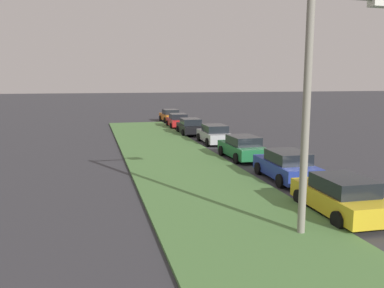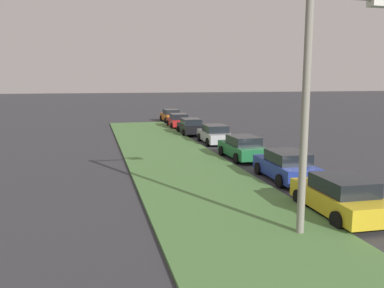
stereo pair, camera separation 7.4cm
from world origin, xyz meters
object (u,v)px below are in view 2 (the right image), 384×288
Objects in this scene: parked_car_blue at (286,166)px; streetlight at (316,98)px; parked_car_green at (243,148)px; parked_car_black at (191,127)px; parked_car_orange at (171,116)px; parked_car_yellow at (340,196)px; parked_car_red at (178,121)px; parked_car_silver at (215,134)px.

streetlight is (-6.69, 2.57, 3.67)m from parked_car_blue.
streetlight reaches higher than parked_car_green.
parked_car_orange is at bearing 0.03° from parked_car_black.
parked_car_green is 0.99× the size of parked_car_black.
streetlight reaches higher than parked_car_blue.
parked_car_red is at bearing 1.79° from parked_car_yellow.
parked_car_silver is at bearing -0.09° from parked_car_yellow.
parked_car_red is 29.83m from streetlight.
parked_car_green is 6.38m from parked_car_silver.
parked_car_black is at bearing 7.44° from parked_car_silver.
parked_car_orange is at bearing 1.13° from parked_car_yellow.
parked_car_black is 1.00× the size of parked_car_orange.
parked_car_black is at bearing -4.66° from streetlight.
parked_car_red is (10.89, 0.59, 0.00)m from parked_car_silver.
parked_car_green is 11.87m from parked_car_black.
parked_car_yellow and parked_car_blue have the same top height.
parked_car_blue is 5.58m from parked_car_green.
parked_car_yellow is 10.86m from parked_car_green.
parked_car_black is (5.48, 0.59, 0.00)m from parked_car_silver.
parked_car_blue is at bearing -4.16° from parked_car_yellow.
parked_car_green is at bearing -176.29° from parked_car_red.
parked_car_silver is 5.51m from parked_car_black.
parked_car_green is 0.99× the size of parked_car_red.
parked_car_green and parked_car_orange have the same top height.
parked_car_red is at bearing 1.91° from parked_car_black.
parked_car_green is at bearing -0.40° from parked_car_yellow.
parked_car_green is at bearing -175.82° from parked_car_black.
parked_car_red is 1.00× the size of parked_car_orange.
parked_car_yellow is 1.00× the size of parked_car_black.
parked_car_blue and parked_car_silver have the same top height.
parked_car_black is (11.86, 0.45, 0.00)m from parked_car_green.
streetlight is (-24.13, 1.97, 3.67)m from parked_car_black.
parked_car_yellow is 17.24m from parked_car_silver.
parked_car_green is 1.00× the size of parked_car_silver.
parked_car_blue is 1.01× the size of parked_car_green.
parked_car_blue is 0.58× the size of streetlight.
parked_car_blue is at bearing -20.97° from streetlight.
parked_car_yellow is 0.58× the size of streetlight.
parked_car_yellow and parked_car_black have the same top height.
streetlight reaches higher than parked_car_yellow.
parked_car_yellow is 34.26m from parked_car_orange.
parked_car_silver and parked_car_black have the same top height.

